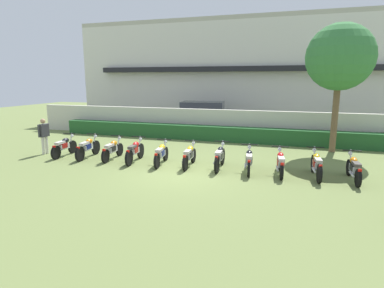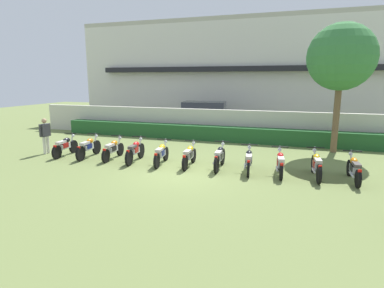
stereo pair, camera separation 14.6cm
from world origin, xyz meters
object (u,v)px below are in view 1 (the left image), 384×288
Objects in this scene: motorcycle_in_row_2 at (113,149)px; motorcycle_in_row_10 at (354,168)px; motorcycle_in_row_0 at (64,146)px; motorcycle_in_row_1 at (88,147)px; inspector_person at (44,133)px; motorcycle_in_row_4 at (161,154)px; parked_car at (205,116)px; motorcycle_in_row_9 at (316,164)px; tree_near_inspector at (340,58)px; motorcycle_in_row_5 at (189,155)px; motorcycle_in_row_7 at (249,160)px; motorcycle_in_row_6 at (220,157)px; motorcycle_in_row_3 at (135,151)px; motorcycle_in_row_8 at (280,163)px.

motorcycle_in_row_10 reaches higher than motorcycle_in_row_2.
motorcycle_in_row_1 is at bearing -90.98° from motorcycle_in_row_0.
motorcycle_in_row_0 is 11.45m from motorcycle_in_row_10.
motorcycle_in_row_10 is at bearing -0.48° from inspector_person.
motorcycle_in_row_2 is 2.28m from motorcycle_in_row_4.
parked_car reaches higher than motorcycle_in_row_9.
motorcycle_in_row_5 is at bearing -140.65° from tree_near_inspector.
inspector_person is (-9.14, 0.11, 0.50)m from motorcycle_in_row_7.
motorcycle_in_row_7 is at bearing -96.53° from motorcycle_in_row_2.
motorcycle_in_row_6 reaches higher than motorcycle_in_row_2.
tree_near_inspector reaches higher than motorcycle_in_row_1.
motorcycle_in_row_2 is 1.16× the size of inspector_person.
motorcycle_in_row_7 is (4.61, -0.05, -0.02)m from motorcycle_in_row_3.
tree_near_inspector is 3.59× the size of inspector_person.
motorcycle_in_row_0 is at bearing -121.18° from parked_car.
motorcycle_in_row_8 is 0.91× the size of motorcycle_in_row_9.
tree_near_inspector is at bearing -0.80° from motorcycle_in_row_10.
motorcycle_in_row_7 is 1.13× the size of inspector_person.
motorcycle_in_row_2 is 1.03× the size of motorcycle_in_row_7.
tree_near_inspector is 11.67m from motorcycle_in_row_1.
tree_near_inspector is 10.67m from motorcycle_in_row_2.
inspector_person is (-6.85, 0.04, 0.50)m from motorcycle_in_row_5.
motorcycle_in_row_8 is at bearing -114.82° from tree_near_inspector.
motorcycle_in_row_5 is 0.97× the size of motorcycle_in_row_6.
motorcycle_in_row_0 is 0.97× the size of motorcycle_in_row_2.
motorcycle_in_row_1 reaches higher than motorcycle_in_row_0.
inspector_person is at bearing 81.44° from motorcycle_in_row_4.
parked_car reaches higher than motorcycle_in_row_5.
motorcycle_in_row_1 is 1.16m from motorcycle_in_row_2.
motorcycle_in_row_0 is 10.30m from motorcycle_in_row_9.
motorcycle_in_row_1 is at bearing 85.81° from motorcycle_in_row_5.
motorcycle_in_row_1 reaches higher than motorcycle_in_row_10.
motorcycle_in_row_3 reaches higher than motorcycle_in_row_8.
motorcycle_in_row_0 is at bearing 84.69° from motorcycle_in_row_9.
motorcycle_in_row_6 is 1.18× the size of inspector_person.
motorcycle_in_row_3 is at bearing 86.35° from motorcycle_in_row_5.
tree_near_inspector is at bearing -17.22° from motorcycle_in_row_9.
motorcycle_in_row_10 is at bearing -87.32° from tree_near_inspector.
motorcycle_in_row_4 is (0.70, -8.84, -0.50)m from parked_car.
motorcycle_in_row_9 is at bearing -95.75° from motorcycle_in_row_2.
motorcycle_in_row_3 is 4.55m from inspector_person.
motorcycle_in_row_4 is (2.28, -0.16, 0.00)m from motorcycle_in_row_2.
motorcycle_in_row_6 is at bearing -94.28° from motorcycle_in_row_4.
motorcycle_in_row_3 is 3.51m from motorcycle_in_row_6.
motorcycle_in_row_10 is (10.29, -0.08, -0.02)m from motorcycle_in_row_1.
motorcycle_in_row_10 is at bearing -96.88° from motorcycle_in_row_8.
motorcycle_in_row_3 is at bearing -96.66° from motorcycle_in_row_1.
motorcycle_in_row_8 is at bearing -97.44° from motorcycle_in_row_4.
motorcycle_in_row_5 is 4.57m from motorcycle_in_row_9.
motorcycle_in_row_2 is (1.15, 0.08, -0.02)m from motorcycle_in_row_1.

